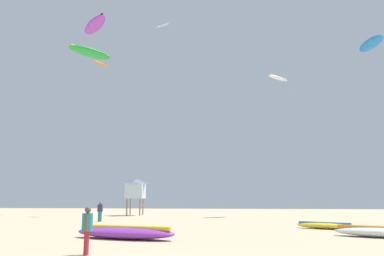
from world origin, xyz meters
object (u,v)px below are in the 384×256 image
at_px(person_midground, 100,210).
at_px(kite_aloft_2, 95,25).
at_px(kite_aloft_3, 278,78).
at_px(kite_grounded_near, 124,233).
at_px(kite_aloft_5, 100,64).
at_px(kite_grounded_mid, 383,232).
at_px(kite_aloft_4, 371,44).
at_px(kite_aloft_0, 90,53).
at_px(lifeguard_tower, 135,188).
at_px(kite_aloft_6, 162,25).
at_px(person_foreground, 87,227).
at_px(kite_grounded_far, 324,226).

relative_size(person_midground, kite_aloft_2, 0.45).
bearing_deg(kite_aloft_3, person_midground, -141.66).
xyz_separation_m(kite_grounded_near, kite_aloft_3, (11.15, 26.84, 16.08)).
height_order(kite_grounded_near, kite_aloft_2, kite_aloft_2).
bearing_deg(kite_aloft_2, kite_aloft_5, 108.68).
xyz_separation_m(kite_grounded_mid, kite_aloft_3, (-1.88, 24.81, 16.12)).
distance_m(kite_grounded_mid, kite_aloft_4, 22.72).
bearing_deg(kite_aloft_0, kite_aloft_4, 9.74).
xyz_separation_m(lifeguard_tower, kite_aloft_3, (16.96, 2.01, 13.34)).
relative_size(person_midground, kite_aloft_6, 0.75).
bearing_deg(kite_aloft_6, kite_aloft_2, -93.27).
relative_size(kite_aloft_0, kite_aloft_2, 1.08).
distance_m(person_foreground, kite_aloft_3, 37.40).
xyz_separation_m(kite_grounded_mid, kite_aloft_6, (-16.72, 26.76, 24.62)).
bearing_deg(kite_aloft_2, kite_aloft_6, 86.73).
bearing_deg(kite_grounded_mid, kite_aloft_2, 163.23).
bearing_deg(kite_aloft_5, person_midground, -68.47).
height_order(kite_grounded_near, kite_aloft_5, kite_aloft_5).
bearing_deg(kite_aloft_5, lifeguard_tower, -39.94).
xyz_separation_m(kite_grounded_far, kite_aloft_5, (-24.07, 23.31, 20.24)).
distance_m(kite_grounded_mid, kite_aloft_6, 40.02).
distance_m(person_foreground, kite_aloft_5, 42.96).
height_order(kite_grounded_near, kite_grounded_mid, kite_grounded_near).
relative_size(kite_grounded_mid, kite_aloft_3, 1.44).
distance_m(kite_aloft_0, kite_aloft_6, 19.43).
relative_size(kite_aloft_4, kite_aloft_5, 1.24).
bearing_deg(kite_aloft_3, lifeguard_tower, -173.25).
bearing_deg(kite_aloft_3, kite_aloft_2, -129.63).
xyz_separation_m(lifeguard_tower, kite_aloft_6, (2.12, 3.96, 21.84)).
distance_m(person_foreground, kite_aloft_2, 19.69).
bearing_deg(lifeguard_tower, kite_aloft_5, 140.06).
xyz_separation_m(kite_grounded_mid, kite_aloft_5, (-25.80, 28.62, 20.18)).
distance_m(lifeguard_tower, kite_aloft_4, 29.04).
distance_m(kite_grounded_mid, kite_aloft_0, 27.04).
xyz_separation_m(person_foreground, kite_aloft_5, (-12.89, 36.06, 19.46)).
relative_size(kite_grounded_near, kite_grounded_far, 1.53).
height_order(person_foreground, lifeguard_tower, lifeguard_tower).
relative_size(lifeguard_tower, kite_aloft_5, 1.31).
relative_size(kite_grounded_mid, kite_aloft_4, 1.25).
relative_size(kite_grounded_near, kite_aloft_2, 1.52).
distance_m(person_midground, kite_aloft_5, 26.95).
distance_m(kite_aloft_4, kite_aloft_5, 34.59).
height_order(kite_aloft_0, kite_aloft_6, kite_aloft_6).
distance_m(kite_grounded_mid, lifeguard_tower, 29.71).
xyz_separation_m(person_midground, lifeguard_tower, (0.12, 11.50, 2.07)).
bearing_deg(kite_aloft_2, kite_aloft_0, 113.99).
bearing_deg(kite_aloft_2, person_foreground, -68.59).
bearing_deg(kite_aloft_4, kite_aloft_6, 152.18).
bearing_deg(kite_aloft_2, kite_aloft_3, 50.37).
height_order(kite_grounded_near, kite_aloft_4, kite_aloft_4).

